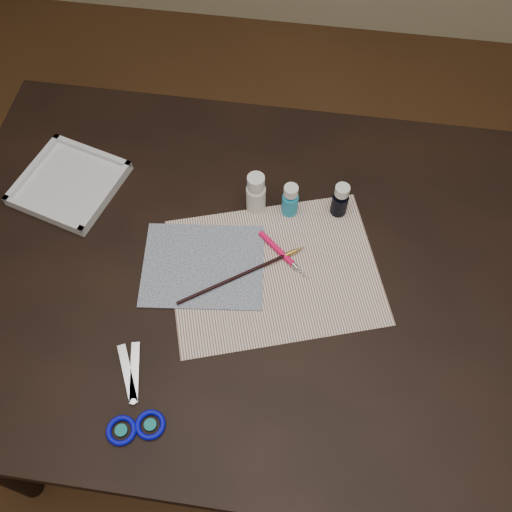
# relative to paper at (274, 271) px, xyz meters

# --- Properties ---
(ground) EXTENTS (3.50, 3.50, 0.02)m
(ground) POSITION_rel_paper_xyz_m (-0.04, 0.00, -0.76)
(ground) COLOR #422614
(ground) RESTS_ON ground
(table) EXTENTS (1.30, 0.90, 0.75)m
(table) POSITION_rel_paper_xyz_m (-0.04, 0.00, -0.38)
(table) COLOR black
(table) RESTS_ON ground
(paper) EXTENTS (0.49, 0.43, 0.00)m
(paper) POSITION_rel_paper_xyz_m (0.00, 0.00, 0.00)
(paper) COLOR white
(paper) RESTS_ON table
(canvas) EXTENTS (0.26, 0.22, 0.00)m
(canvas) POSITION_rel_paper_xyz_m (-0.14, -0.01, 0.00)
(canvas) COLOR #12233F
(canvas) RESTS_ON paper
(paint_bottle_white) EXTENTS (0.05, 0.05, 0.10)m
(paint_bottle_white) POSITION_rel_paper_xyz_m (-0.06, 0.15, 0.05)
(paint_bottle_white) COLOR silver
(paint_bottle_white) RESTS_ON table
(paint_bottle_cyan) EXTENTS (0.04, 0.04, 0.08)m
(paint_bottle_cyan) POSITION_rel_paper_xyz_m (0.01, 0.15, 0.04)
(paint_bottle_cyan) COLOR #1F95BF
(paint_bottle_cyan) RESTS_ON table
(paint_bottle_navy) EXTENTS (0.04, 0.04, 0.08)m
(paint_bottle_navy) POSITION_rel_paper_xyz_m (0.12, 0.16, 0.04)
(paint_bottle_navy) COLOR black
(paint_bottle_navy) RESTS_ON table
(paintbrush) EXTENTS (0.24, 0.17, 0.01)m
(paintbrush) POSITION_rel_paper_xyz_m (-0.06, -0.02, 0.01)
(paintbrush) COLOR black
(paintbrush) RESTS_ON canvas
(craft_knife) EXTENTS (0.12, 0.10, 0.01)m
(craft_knife) POSITION_rel_paper_xyz_m (0.02, 0.03, 0.01)
(craft_knife) COLOR #F60D52
(craft_knife) RESTS_ON paper
(scissors) EXTENTS (0.18, 0.23, 0.01)m
(scissors) POSITION_rel_paper_xyz_m (-0.23, -0.29, 0.00)
(scissors) COLOR silver
(scissors) RESTS_ON table
(palette_tray) EXTENTS (0.25, 0.25, 0.02)m
(palette_tray) POSITION_rel_paper_xyz_m (-0.47, 0.15, 0.01)
(palette_tray) COLOR silver
(palette_tray) RESTS_ON table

